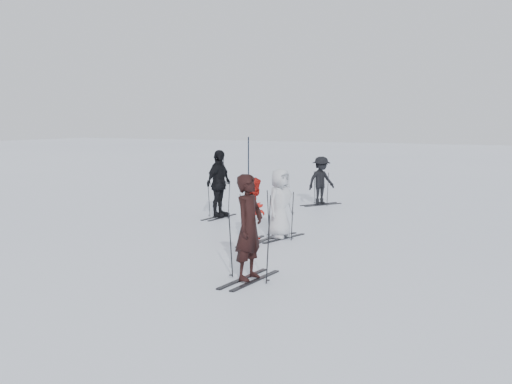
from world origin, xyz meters
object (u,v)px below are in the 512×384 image
at_px(skier_near_dark, 249,229).
at_px(skier_uphill_far, 321,181).
at_px(skier_red, 255,211).
at_px(piste_marker, 248,165).
at_px(skier_uphill_left, 219,184).
at_px(skier_grey, 280,204).

height_order(skier_near_dark, skier_uphill_far, skier_near_dark).
bearing_deg(skier_red, piste_marker, 24.37).
height_order(skier_red, skier_uphill_left, skier_uphill_left).
xyz_separation_m(skier_red, skier_uphill_left, (-2.70, 2.84, 0.23)).
bearing_deg(skier_red, skier_grey, -27.76).
relative_size(skier_red, piste_marker, 0.68).
height_order(skier_uphill_far, piste_marker, piste_marker).
bearing_deg(skier_uphill_left, skier_grey, -124.55).
height_order(skier_grey, skier_uphill_far, skier_grey).
xyz_separation_m(skier_uphill_far, piste_marker, (-3.78, 1.86, 0.30)).
bearing_deg(skier_red, skier_uphill_left, 38.66).
bearing_deg(skier_grey, skier_uphill_left, 66.50).
bearing_deg(skier_near_dark, piste_marker, 29.97).
xyz_separation_m(skier_near_dark, skier_uphill_left, (-4.27, 6.05, 0.04)).
xyz_separation_m(skier_near_dark, skier_uphill_far, (-2.67, 10.05, -0.15)).
distance_m(skier_near_dark, skier_red, 3.58).
distance_m(skier_red, skier_uphill_left, 3.93).
height_order(skier_near_dark, piste_marker, piste_marker).
xyz_separation_m(skier_red, skier_grey, (0.30, 0.72, 0.09)).
distance_m(skier_red, piste_marker, 9.97).
distance_m(skier_grey, skier_uphill_far, 6.27).
relative_size(skier_grey, skier_uphill_far, 1.05).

